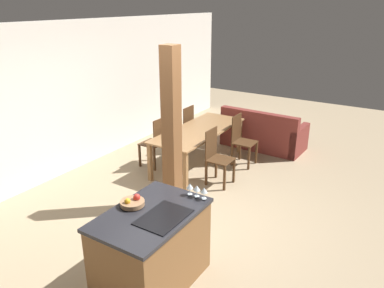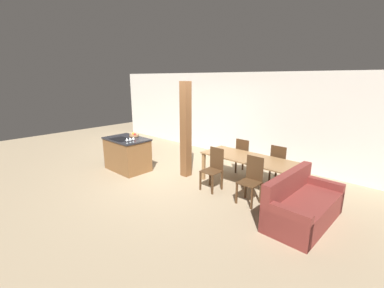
{
  "view_description": "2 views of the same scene",
  "coord_description": "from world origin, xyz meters",
  "px_view_note": "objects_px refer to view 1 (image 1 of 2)",
  "views": [
    {
      "loc": [
        -3.92,
        -2.65,
        2.99
      ],
      "look_at": [
        0.6,
        0.2,
        0.95
      ],
      "focal_mm": 35.0,
      "sensor_mm": 36.0,
      "label": 1
    },
    {
      "loc": [
        4.75,
        -4.29,
        2.53
      ],
      "look_at": [
        0.6,
        0.2,
        0.95
      ],
      "focal_mm": 24.0,
      "sensor_mm": 36.0,
      "label": 2
    }
  ],
  "objects_px": {
    "kitchen_island": "(152,249)",
    "dining_chair_near_right": "(241,139)",
    "wine_glass_near": "(204,190)",
    "dining_chair_far_left": "(155,142)",
    "fruit_bowl": "(133,202)",
    "timber_post": "(172,132)",
    "dining_table": "(199,134)",
    "dining_chair_near_left": "(217,156)",
    "couch": "(263,134)",
    "dining_chair_far_right": "(184,128)",
    "wine_glass_middle": "(197,188)",
    "wine_glass_far": "(190,186)"
  },
  "relations": [
    {
      "from": "kitchen_island",
      "to": "dining_chair_near_right",
      "type": "relative_size",
      "value": 1.28
    },
    {
      "from": "wine_glass_near",
      "to": "dining_chair_far_left",
      "type": "relative_size",
      "value": 0.14
    },
    {
      "from": "kitchen_island",
      "to": "fruit_bowl",
      "type": "relative_size",
      "value": 4.7
    },
    {
      "from": "wine_glass_near",
      "to": "timber_post",
      "type": "xyz_separation_m",
      "value": [
        0.98,
        1.12,
        0.2
      ]
    },
    {
      "from": "wine_glass_near",
      "to": "dining_chair_far_left",
      "type": "distance_m",
      "value": 3.09
    },
    {
      "from": "dining_table",
      "to": "timber_post",
      "type": "height_order",
      "value": "timber_post"
    },
    {
      "from": "dining_chair_near_left",
      "to": "couch",
      "type": "relative_size",
      "value": 0.56
    },
    {
      "from": "dining_chair_near_left",
      "to": "dining_chair_far_right",
      "type": "height_order",
      "value": "same"
    },
    {
      "from": "dining_chair_near_left",
      "to": "dining_chair_far_right",
      "type": "relative_size",
      "value": 1.0
    },
    {
      "from": "wine_glass_middle",
      "to": "timber_post",
      "type": "height_order",
      "value": "timber_post"
    },
    {
      "from": "dining_chair_near_right",
      "to": "kitchen_island",
      "type": "bearing_deg",
      "value": -170.27
    },
    {
      "from": "wine_glass_near",
      "to": "fruit_bowl",
      "type": "bearing_deg",
      "value": 132.44
    },
    {
      "from": "dining_table",
      "to": "dining_chair_near_left",
      "type": "height_order",
      "value": "dining_chair_near_left"
    },
    {
      "from": "dining_chair_near_left",
      "to": "dining_chair_far_left",
      "type": "relative_size",
      "value": 1.0
    },
    {
      "from": "dining_table",
      "to": "dining_chair_far_left",
      "type": "distance_m",
      "value": 0.83
    },
    {
      "from": "dining_chair_near_left",
      "to": "couch",
      "type": "bearing_deg",
      "value": -0.79
    },
    {
      "from": "wine_glass_near",
      "to": "dining_chair_near_right",
      "type": "bearing_deg",
      "value": 17.36
    },
    {
      "from": "dining_chair_near_left",
      "to": "timber_post",
      "type": "relative_size",
      "value": 0.4
    },
    {
      "from": "kitchen_island",
      "to": "dining_chair_far_right",
      "type": "bearing_deg",
      "value": 28.41
    },
    {
      "from": "dining_chair_near_right",
      "to": "timber_post",
      "type": "distance_m",
      "value": 2.18
    },
    {
      "from": "wine_glass_middle",
      "to": "timber_post",
      "type": "distance_m",
      "value": 1.43
    },
    {
      "from": "dining_chair_far_right",
      "to": "timber_post",
      "type": "height_order",
      "value": "timber_post"
    },
    {
      "from": "dining_chair_far_right",
      "to": "wine_glass_far",
      "type": "bearing_deg",
      "value": 34.46
    },
    {
      "from": "dining_chair_near_right",
      "to": "dining_chair_far_left",
      "type": "bearing_deg",
      "value": 126.82
    },
    {
      "from": "wine_glass_near",
      "to": "dining_chair_near_left",
      "type": "relative_size",
      "value": 0.14
    },
    {
      "from": "wine_glass_middle",
      "to": "dining_chair_near_right",
      "type": "bearing_deg",
      "value": 15.72
    },
    {
      "from": "dining_chair_near_left",
      "to": "timber_post",
      "type": "distance_m",
      "value": 1.3
    },
    {
      "from": "fruit_bowl",
      "to": "wine_glass_near",
      "type": "bearing_deg",
      "value": -47.56
    },
    {
      "from": "fruit_bowl",
      "to": "dining_chair_near_left",
      "type": "height_order",
      "value": "fruit_bowl"
    },
    {
      "from": "wine_glass_middle",
      "to": "dining_chair_far_right",
      "type": "distance_m",
      "value": 3.76
    },
    {
      "from": "wine_glass_far",
      "to": "timber_post",
      "type": "bearing_deg",
      "value": 43.81
    },
    {
      "from": "wine_glass_far",
      "to": "dining_chair_near_right",
      "type": "relative_size",
      "value": 0.14
    },
    {
      "from": "kitchen_island",
      "to": "couch",
      "type": "xyz_separation_m",
      "value": [
        4.63,
        0.58,
        -0.17
      ]
    },
    {
      "from": "dining_chair_far_left",
      "to": "couch",
      "type": "distance_m",
      "value": 2.46
    },
    {
      "from": "fruit_bowl",
      "to": "wine_glass_far",
      "type": "bearing_deg",
      "value": -36.55
    },
    {
      "from": "wine_glass_middle",
      "to": "dining_chair_near_left",
      "type": "distance_m",
      "value": 2.27
    },
    {
      "from": "fruit_bowl",
      "to": "dining_chair_near_right",
      "type": "bearing_deg",
      "value": 5.8
    },
    {
      "from": "dining_table",
      "to": "couch",
      "type": "height_order",
      "value": "couch"
    },
    {
      "from": "wine_glass_far",
      "to": "wine_glass_middle",
      "type": "bearing_deg",
      "value": -90.0
    },
    {
      "from": "timber_post",
      "to": "wine_glass_middle",
      "type": "bearing_deg",
      "value": -133.45
    },
    {
      "from": "wine_glass_near",
      "to": "couch",
      "type": "bearing_deg",
      "value": 12.65
    },
    {
      "from": "wine_glass_near",
      "to": "dining_chair_near_right",
      "type": "relative_size",
      "value": 0.14
    },
    {
      "from": "dining_chair_near_left",
      "to": "timber_post",
      "type": "height_order",
      "value": "timber_post"
    },
    {
      "from": "kitchen_island",
      "to": "wine_glass_middle",
      "type": "xyz_separation_m",
      "value": [
        0.54,
        -0.24,
        0.57
      ]
    },
    {
      "from": "wine_glass_near",
      "to": "dining_chair_far_right",
      "type": "height_order",
      "value": "wine_glass_near"
    },
    {
      "from": "wine_glass_far",
      "to": "timber_post",
      "type": "distance_m",
      "value": 1.37
    },
    {
      "from": "dining_chair_far_right",
      "to": "dining_chair_near_left",
      "type": "bearing_deg",
      "value": 53.18
    },
    {
      "from": "wine_glass_near",
      "to": "timber_post",
      "type": "relative_size",
      "value": 0.06
    },
    {
      "from": "fruit_bowl",
      "to": "dining_table",
      "type": "relative_size",
      "value": 0.12
    },
    {
      "from": "dining_chair_near_left",
      "to": "couch",
      "type": "xyz_separation_m",
      "value": [
        2.05,
        -0.03,
        -0.22
      ]
    }
  ]
}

